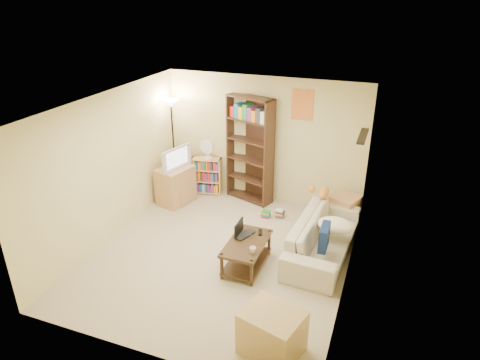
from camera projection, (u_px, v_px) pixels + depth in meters
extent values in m
plane|color=#C4B593|center=(221.00, 254.00, 7.03)|extent=(4.50, 4.50, 0.00)
cube|color=beige|center=(264.00, 140.00, 8.43)|extent=(4.00, 0.04, 2.50)
cube|color=beige|center=(139.00, 268.00, 4.59)|extent=(4.00, 0.04, 2.50)
cube|color=beige|center=(110.00, 167.00, 7.15)|extent=(0.04, 4.50, 2.50)
cube|color=beige|center=(354.00, 206.00, 5.88)|extent=(0.04, 4.50, 2.50)
cube|color=white|center=(218.00, 104.00, 6.00)|extent=(4.00, 4.50, 0.04)
cube|color=red|center=(302.00, 105.00, 7.88)|extent=(0.40, 0.02, 0.58)
cube|color=black|center=(363.00, 136.00, 6.76)|extent=(0.12, 0.80, 0.03)
imported|color=beige|center=(324.00, 237.00, 6.93)|extent=(2.23, 1.12, 0.62)
cube|color=#122350|center=(324.00, 237.00, 6.39)|extent=(0.13, 0.41, 0.37)
ellipsoid|color=white|center=(335.00, 225.00, 6.82)|extent=(0.57, 0.41, 0.24)
ellipsoid|color=orange|center=(324.00, 193.00, 7.53)|extent=(0.40, 0.20, 0.16)
sphere|color=orange|center=(312.00, 189.00, 7.60)|extent=(0.13, 0.13, 0.13)
cube|color=#3E2A17|center=(247.00, 243.00, 6.55)|extent=(0.55, 0.99, 0.04)
cube|color=#3E2A17|center=(246.00, 261.00, 6.69)|extent=(0.53, 0.94, 0.03)
cube|color=#3E2A17|center=(222.00, 267.00, 6.34)|extent=(0.04, 0.04, 0.44)
cube|color=#3E2A17|center=(251.00, 273.00, 6.19)|extent=(0.04, 0.04, 0.44)
cube|color=#3E2A17|center=(242.00, 237.00, 7.08)|extent=(0.04, 0.04, 0.44)
cube|color=#3E2A17|center=(269.00, 243.00, 6.93)|extent=(0.04, 0.04, 0.44)
imported|color=black|center=(247.00, 236.00, 6.68)|extent=(0.53, 0.49, 0.03)
cube|color=white|center=(239.00, 228.00, 6.67)|extent=(0.01, 0.33, 0.22)
imported|color=white|center=(253.00, 250.00, 6.26)|extent=(0.13, 0.13, 0.09)
cube|color=black|center=(260.00, 232.00, 6.78)|extent=(0.10, 0.18, 0.02)
cube|color=tan|center=(176.00, 185.00, 8.57)|extent=(0.66, 0.80, 0.75)
imported|color=black|center=(174.00, 158.00, 8.32)|extent=(0.82, 0.48, 0.44)
cube|color=#3C2417|center=(250.00, 150.00, 8.41)|extent=(1.01, 0.62, 2.14)
cube|color=tan|center=(207.00, 176.00, 8.95)|extent=(0.65, 0.36, 0.78)
cylinder|color=white|center=(208.00, 158.00, 8.75)|extent=(0.16, 0.16, 0.04)
cylinder|color=white|center=(208.00, 153.00, 8.71)|extent=(0.02, 0.02, 0.16)
cylinder|color=white|center=(207.00, 146.00, 8.61)|extent=(0.28, 0.06, 0.28)
cylinder|color=black|center=(177.00, 191.00, 9.15)|extent=(0.29, 0.29, 0.03)
cylinder|color=black|center=(174.00, 151.00, 8.76)|extent=(0.03, 0.03, 1.88)
cone|color=beige|center=(171.00, 104.00, 8.36)|extent=(0.34, 0.34, 0.15)
cube|color=tan|center=(344.00, 209.00, 7.87)|extent=(0.60, 0.60, 0.53)
cube|color=tan|center=(272.00, 332.00, 5.05)|extent=(0.80, 0.72, 0.56)
cube|color=red|center=(266.00, 214.00, 8.11)|extent=(0.17, 0.13, 0.14)
cube|color=#1966B2|center=(279.00, 214.00, 8.09)|extent=(0.17, 0.13, 0.17)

